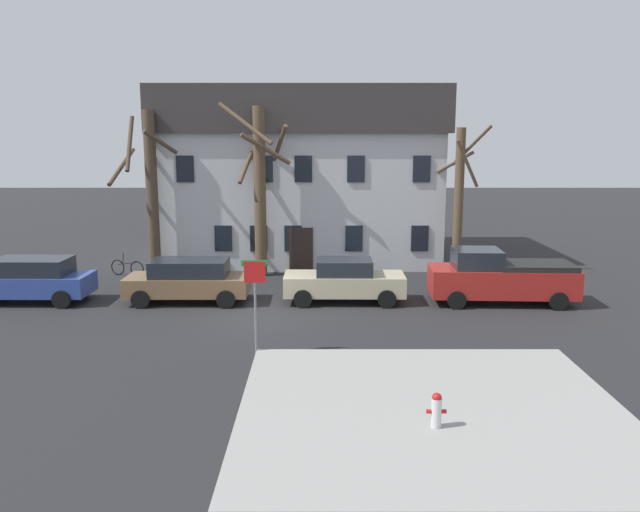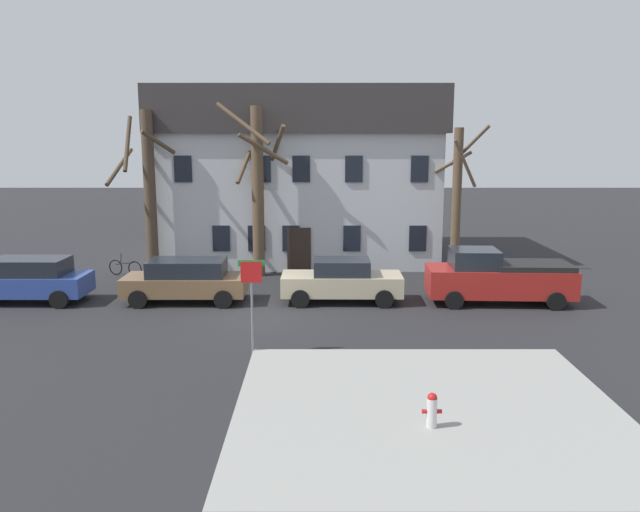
# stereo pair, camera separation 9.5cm
# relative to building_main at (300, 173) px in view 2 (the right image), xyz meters

# --- Properties ---
(ground_plane) EXTENTS (120.00, 120.00, 0.00)m
(ground_plane) POSITION_rel_building_main_xyz_m (-1.12, -12.04, -4.36)
(ground_plane) COLOR #262628
(sidewalk_slab) EXTENTS (8.77, 8.11, 0.12)m
(sidewalk_slab) POSITION_rel_building_main_xyz_m (3.51, -19.77, -4.30)
(sidewalk_slab) COLOR #999993
(sidewalk_slab) RESTS_ON ground_plane
(building_main) EXTENTS (13.99, 9.14, 8.58)m
(building_main) POSITION_rel_building_main_xyz_m (0.00, 0.00, 0.00)
(building_main) COLOR silver
(building_main) RESTS_ON ground_plane
(tree_bare_near) EXTENTS (2.86, 2.82, 7.42)m
(tree_bare_near) POSITION_rel_building_main_xyz_m (-6.70, -4.83, -0.44)
(tree_bare_near) COLOR #4C3D2D
(tree_bare_near) RESTS_ON ground_plane
(tree_bare_mid) EXTENTS (3.13, 3.01, 7.68)m
(tree_bare_mid) POSITION_rel_building_main_xyz_m (-1.72, -5.11, -0.29)
(tree_bare_mid) COLOR brown
(tree_bare_mid) RESTS_ON ground_plane
(tree_bare_far) EXTENTS (2.29, 2.21, 6.76)m
(tree_bare_far) POSITION_rel_building_main_xyz_m (7.19, -5.10, -0.82)
(tree_bare_far) COLOR brown
(tree_bare_far) RESTS_ON ground_plane
(car_blue_wagon) EXTENTS (4.44, 2.07, 1.70)m
(car_blue_wagon) POSITION_rel_building_main_xyz_m (-10.01, -9.87, -3.47)
(car_blue_wagon) COLOR #2D4799
(car_blue_wagon) RESTS_ON ground_plane
(car_brown_wagon) EXTENTS (4.61, 2.06, 1.65)m
(car_brown_wagon) POSITION_rel_building_main_xyz_m (-4.05, -9.85, -3.50)
(car_brown_wagon) COLOR brown
(car_brown_wagon) RESTS_ON ground_plane
(car_beige_sedan) EXTENTS (4.57, 2.02, 1.66)m
(car_beige_sedan) POSITION_rel_building_main_xyz_m (1.88, -9.83, -3.53)
(car_beige_sedan) COLOR #C6B793
(car_beige_sedan) RESTS_ON ground_plane
(pickup_truck_red) EXTENTS (5.48, 2.34, 2.07)m
(pickup_truck_red) POSITION_rel_building_main_xyz_m (7.78, -9.99, -3.36)
(pickup_truck_red) COLOR #AD231E
(pickup_truck_red) RESTS_ON ground_plane
(fire_hydrant) EXTENTS (0.42, 0.22, 0.76)m
(fire_hydrant) POSITION_rel_building_main_xyz_m (3.42, -20.74, -3.85)
(fire_hydrant) COLOR silver
(fire_hydrant) RESTS_ON sidewalk_slab
(street_sign_pole) EXTENTS (0.76, 0.07, 2.77)m
(street_sign_pole) POSITION_rel_building_main_xyz_m (-0.89, -15.81, -2.42)
(street_sign_pole) COLOR slate
(street_sign_pole) RESTS_ON ground_plane
(bicycle_leaning) EXTENTS (1.67, 0.62, 1.03)m
(bicycle_leaning) POSITION_rel_building_main_xyz_m (-7.83, -5.13, -3.99)
(bicycle_leaning) COLOR black
(bicycle_leaning) RESTS_ON ground_plane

